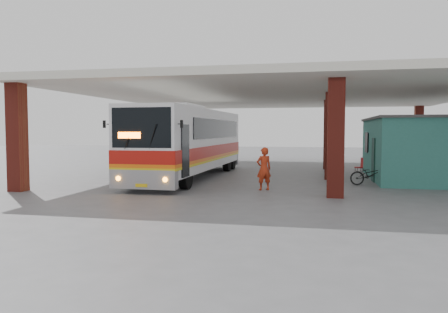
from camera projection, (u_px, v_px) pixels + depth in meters
ground at (264, 185)px, 19.61m from camera, size 90.00×90.00×0.00m
brick_columns at (301, 135)px, 24.05m from camera, size 20.10×21.60×4.35m
canopy_roof at (286, 95)px, 25.57m from camera, size 21.00×23.00×0.30m
shop_building at (423, 148)px, 21.83m from camera, size 5.20×8.20×3.11m
coach_bus at (190, 142)px, 22.68m from camera, size 2.79×12.85×3.73m
motorcycle at (371, 174)px, 19.53m from camera, size 1.94×0.97×0.97m
pedestrian at (264, 169)px, 17.93m from camera, size 0.77×0.69×1.77m
red_chair at (361, 165)px, 26.08m from camera, size 0.53×0.53×0.82m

